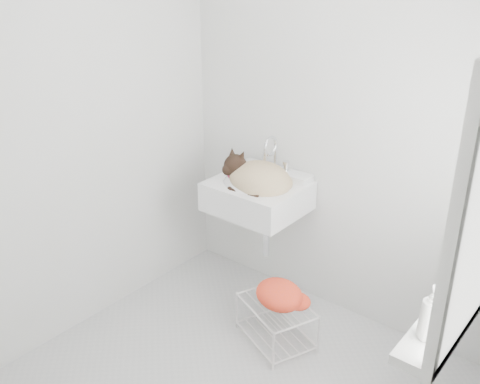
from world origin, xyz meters
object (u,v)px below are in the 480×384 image
Objects in this scene: bottle_a at (427,338)px; wire_rack at (276,319)px; bottle_b at (449,308)px; bottle_c at (462,291)px; sink at (258,183)px; cat at (258,178)px.

wire_rack is at bearing 153.68° from bottle_a.
bottle_c is at bearing 90.00° from bottle_b.
bottle_c is at bearing -16.36° from sink.
bottle_c is (1.39, -0.39, -0.04)m from cat.
bottle_b is 1.03× the size of bottle_c.
sink is 3.52× the size of bottle_c.
bottle_a is (1.40, -0.80, 0.00)m from sink.
bottle_c is (0.00, 0.16, 0.00)m from bottle_b.
sink is 1.22× the size of cat.
cat is at bearing 142.51° from wire_rack.
cat is 1.07× the size of wire_rack.
bottle_a is 0.23m from bottle_b.
sink is at bearing 163.64° from bottle_c.
sink is 3.04× the size of bottle_a.
bottle_a is 1.13× the size of bottle_b.
sink is 1.62m from bottle_a.
bottle_c reaches higher than wire_rack.
cat reaches higher than bottle_b.
cat reaches higher than bottle_c.
sink is at bearing 150.17° from bottle_a.
wire_rack is at bearing 173.63° from bottle_c.
sink is 3.43× the size of bottle_b.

